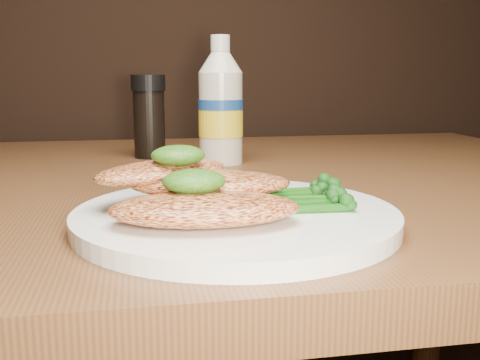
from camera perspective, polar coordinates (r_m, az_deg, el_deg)
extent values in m
cylinder|color=white|center=(0.47, -0.42, -3.79)|extent=(0.27, 0.27, 0.01)
ellipsoid|color=#ED8A4B|center=(0.42, -3.57, -2.93)|extent=(0.15, 0.09, 0.02)
ellipsoid|color=#ED8A4B|center=(0.48, -3.11, -0.36)|extent=(0.15, 0.09, 0.02)
ellipsoid|color=#ED8A4B|center=(0.49, -7.85, 0.82)|extent=(0.14, 0.12, 0.02)
ellipsoid|color=black|center=(0.44, -4.70, -0.14)|extent=(0.05, 0.05, 0.02)
ellipsoid|color=black|center=(0.48, -6.31, 2.50)|extent=(0.05, 0.05, 0.02)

